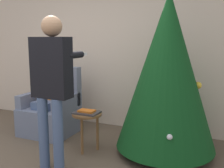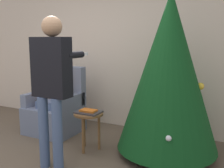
{
  "view_description": "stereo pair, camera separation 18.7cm",
  "coord_description": "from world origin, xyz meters",
  "px_view_note": "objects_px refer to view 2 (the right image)",
  "views": [
    {
      "loc": [
        2.03,
        -1.96,
        1.52
      ],
      "look_at": [
        0.79,
        0.89,
        0.99
      ],
      "focal_mm": 42.0,
      "sensor_mm": 36.0,
      "label": 1
    },
    {
      "loc": [
        2.2,
        -1.88,
        1.52
      ],
      "look_at": [
        0.79,
        0.89,
        0.99
      ],
      "focal_mm": 42.0,
      "sensor_mm": 36.0,
      "label": 2
    }
  ],
  "objects_px": {
    "person_standing": "(52,78)",
    "side_stool": "(89,119)",
    "person_seated": "(54,91)",
    "christmas_tree": "(169,72)",
    "armchair": "(56,110)"
  },
  "relations": [
    {
      "from": "person_seated",
      "to": "side_stool",
      "type": "relative_size",
      "value": 2.37
    },
    {
      "from": "armchair",
      "to": "person_standing",
      "type": "distance_m",
      "value": 1.47
    },
    {
      "from": "person_seated",
      "to": "side_stool",
      "type": "bearing_deg",
      "value": -22.27
    },
    {
      "from": "christmas_tree",
      "to": "person_standing",
      "type": "xyz_separation_m",
      "value": [
        -1.11,
        -0.93,
        -0.03
      ]
    },
    {
      "from": "person_seated",
      "to": "side_stool",
      "type": "height_order",
      "value": "person_seated"
    },
    {
      "from": "christmas_tree",
      "to": "person_standing",
      "type": "bearing_deg",
      "value": -139.95
    },
    {
      "from": "armchair",
      "to": "christmas_tree",
      "type": "bearing_deg",
      "value": -2.13
    },
    {
      "from": "armchair",
      "to": "person_standing",
      "type": "relative_size",
      "value": 0.6
    },
    {
      "from": "person_seated",
      "to": "person_standing",
      "type": "height_order",
      "value": "person_standing"
    },
    {
      "from": "christmas_tree",
      "to": "side_stool",
      "type": "bearing_deg",
      "value": -161.71
    },
    {
      "from": "person_standing",
      "to": "side_stool",
      "type": "height_order",
      "value": "person_standing"
    },
    {
      "from": "armchair",
      "to": "person_standing",
      "type": "height_order",
      "value": "person_standing"
    },
    {
      "from": "christmas_tree",
      "to": "person_seated",
      "type": "height_order",
      "value": "christmas_tree"
    },
    {
      "from": "armchair",
      "to": "person_seated",
      "type": "distance_m",
      "value": 0.34
    },
    {
      "from": "christmas_tree",
      "to": "person_seated",
      "type": "xyz_separation_m",
      "value": [
        -1.89,
        0.03,
        -0.43
      ]
    }
  ]
}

